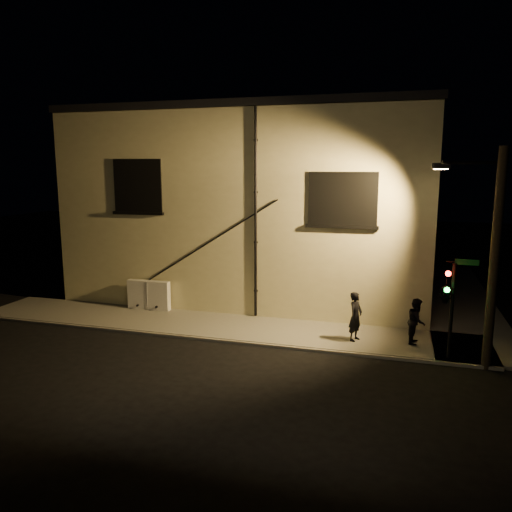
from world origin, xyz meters
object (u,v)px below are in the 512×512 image
(pedestrian_b, at_px, (417,321))
(streetlamp_pole, at_px, (491,253))
(traffic_signal, at_px, (446,293))
(utility_cabinet, at_px, (149,295))
(pedestrian_a, at_px, (355,316))

(pedestrian_b, bearing_deg, streetlamp_pole, -118.08)
(traffic_signal, xyz_separation_m, streetlamp_pole, (1.16, -0.11, 1.34))
(utility_cabinet, relative_size, pedestrian_b, 1.19)
(traffic_signal, bearing_deg, pedestrian_a, 161.39)
(pedestrian_a, relative_size, traffic_signal, 0.54)
(pedestrian_b, bearing_deg, pedestrian_a, 105.00)
(utility_cabinet, xyz_separation_m, pedestrian_b, (10.96, -1.26, 0.17))
(pedestrian_a, bearing_deg, traffic_signal, -86.14)
(traffic_signal, height_order, streetlamp_pole, streetlamp_pole)
(pedestrian_a, xyz_separation_m, streetlamp_pole, (4.01, -1.07, 2.64))
(streetlamp_pole, bearing_deg, pedestrian_b, 145.03)
(pedestrian_a, distance_m, traffic_signal, 3.27)
(streetlamp_pole, bearing_deg, pedestrian_a, 165.11)
(utility_cabinet, relative_size, pedestrian_a, 1.09)
(utility_cabinet, height_order, pedestrian_a, pedestrian_a)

